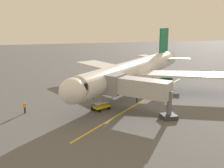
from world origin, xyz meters
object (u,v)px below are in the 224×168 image
object	(u,v)px
ground_crew_marshaller	(25,107)
baggage_cart_near_nose	(101,106)
jet_bridge	(133,87)
ground_crew_wing_walker	(137,97)
airplane	(134,70)

from	to	relation	value
ground_crew_marshaller	baggage_cart_near_nose	size ratio (longest dim) A/B	0.58
jet_bridge	ground_crew_wing_walker	world-z (taller)	jet_bridge
ground_crew_wing_walker	jet_bridge	bearing A→B (deg)	62.56
jet_bridge	ground_crew_wing_walker	xyz separation A→B (m)	(-2.25, -4.33, -2.88)
airplane	ground_crew_wing_walker	distance (m)	8.29
jet_bridge	ground_crew_marshaller	size ratio (longest dim) A/B	5.57
airplane	baggage_cart_near_nose	size ratio (longest dim) A/B	11.22
airplane	ground_crew_wing_walker	size ratio (longest dim) A/B	19.38
jet_bridge	ground_crew_marshaller	distance (m)	16.14
airplane	ground_crew_marshaller	bearing A→B (deg)	22.97
airplane	jet_bridge	size ratio (longest dim) A/B	3.48
baggage_cart_near_nose	jet_bridge	bearing A→B (deg)	155.11
jet_bridge	baggage_cart_near_nose	bearing A→B (deg)	-24.89
airplane	ground_crew_wing_walker	world-z (taller)	airplane
airplane	ground_crew_marshaller	world-z (taller)	airplane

